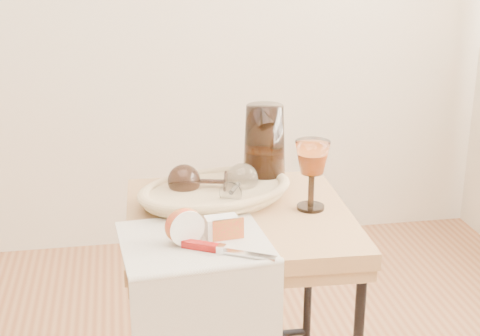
{
  "coord_description": "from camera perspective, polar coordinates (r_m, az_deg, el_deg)",
  "views": [
    {
      "loc": [
        0.2,
        -1.08,
        1.34
      ],
      "look_at": [
        0.47,
        0.43,
        0.81
      ],
      "focal_mm": 51.88,
      "sensor_mm": 36.0,
      "label": 1
    }
  ],
  "objects": [
    {
      "name": "goblet_lying_b",
      "position": [
        1.71,
        -0.21,
        -1.39
      ],
      "size": [
        0.13,
        0.15,
        0.08
      ],
      "primitive_type": null,
      "rotation": [
        0.0,
        0.0,
        1.11
      ],
      "color": "white",
      "rests_on": "bread_basket"
    },
    {
      "name": "tea_towel",
      "position": [
        1.53,
        -3.81,
        -6.04
      ],
      "size": [
        0.34,
        0.31,
        0.01
      ],
      "primitive_type": "cube",
      "rotation": [
        0.0,
        0.0,
        0.08
      ],
      "color": "white",
      "rests_on": "side_table"
    },
    {
      "name": "pitcher",
      "position": [
        1.81,
        2.02,
        1.77
      ],
      "size": [
        0.21,
        0.27,
        0.26
      ],
      "primitive_type": null,
      "rotation": [
        0.0,
        0.0,
        0.25
      ],
      "color": "black",
      "rests_on": "side_table"
    },
    {
      "name": "side_table",
      "position": [
        1.85,
        -0.11,
        -13.52
      ],
      "size": [
        0.56,
        0.56,
        0.69
      ],
      "primitive_type": null,
      "rotation": [
        0.0,
        0.0,
        -0.04
      ],
      "color": "brown",
      "rests_on": "floor"
    },
    {
      "name": "apple_half",
      "position": [
        1.5,
        -4.69,
        -4.71
      ],
      "size": [
        0.1,
        0.07,
        0.08
      ],
      "primitive_type": "ellipsoid",
      "rotation": [
        0.0,
        0.0,
        0.34
      ],
      "color": "red",
      "rests_on": "tea_towel"
    },
    {
      "name": "goblet_lying_a",
      "position": [
        1.73,
        -3.15,
        -1.09
      ],
      "size": [
        0.15,
        0.12,
        0.08
      ],
      "primitive_type": null,
      "rotation": [
        0.0,
        0.0,
        2.88
      ],
      "color": "#442C24",
      "rests_on": "bread_basket"
    },
    {
      "name": "table_knife",
      "position": [
        1.46,
        -1.28,
        -6.71
      ],
      "size": [
        0.19,
        0.12,
        0.02
      ],
      "primitive_type": null,
      "rotation": [
        0.0,
        0.0,
        -0.51
      ],
      "color": "silver",
      "rests_on": "tea_towel"
    },
    {
      "name": "apple_wedge",
      "position": [
        1.53,
        -1.52,
        -4.86
      ],
      "size": [
        0.07,
        0.05,
        0.05
      ],
      "primitive_type": "cube",
      "rotation": [
        0.0,
        0.0,
        0.12
      ],
      "color": "white",
      "rests_on": "tea_towel"
    },
    {
      "name": "wine_goblet",
      "position": [
        1.68,
        5.92,
        -0.58
      ],
      "size": [
        0.09,
        0.09,
        0.18
      ],
      "primitive_type": null,
      "rotation": [
        0.0,
        0.0,
        -0.03
      ],
      "color": "white",
      "rests_on": "side_table"
    },
    {
      "name": "bread_basket",
      "position": [
        1.73,
        -2.04,
        -2.18
      ],
      "size": [
        0.41,
        0.34,
        0.04
      ],
      "primitive_type": null,
      "rotation": [
        0.0,
        0.0,
        0.3
      ],
      "color": "tan",
      "rests_on": "side_table"
    }
  ]
}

